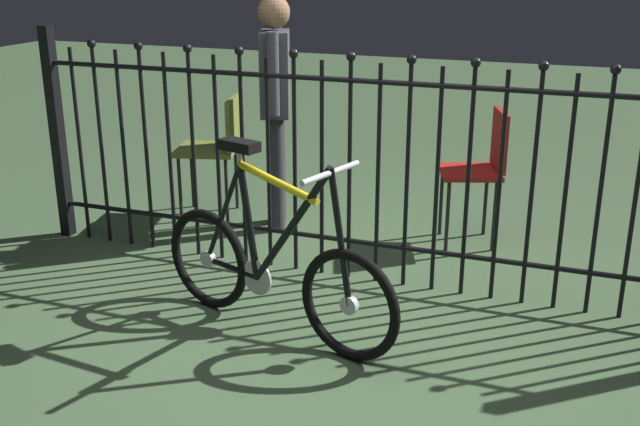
# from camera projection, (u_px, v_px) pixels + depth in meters

# --- Properties ---
(ground_plane) EXTENTS (20.00, 20.00, 0.00)m
(ground_plane) POSITION_uv_depth(u_px,v_px,m) (333.00, 337.00, 3.69)
(ground_plane) COLOR #3E5939
(iron_fence) EXTENTS (4.29, 0.07, 1.35)m
(iron_fence) POSITION_uv_depth(u_px,v_px,m) (370.00, 165.00, 4.12)
(iron_fence) COLOR black
(iron_fence) RESTS_ON ground
(bicycle) EXTENTS (1.38, 0.52, 0.93)m
(bicycle) POSITION_uv_depth(u_px,v_px,m) (273.00, 269.00, 3.65)
(bicycle) COLOR black
(bicycle) RESTS_ON ground
(chair_olive) EXTENTS (0.50, 0.50, 0.84)m
(chair_olive) POSITION_uv_depth(u_px,v_px,m) (218.00, 143.00, 5.22)
(chair_olive) COLOR black
(chair_olive) RESTS_ON ground
(chair_red) EXTENTS (0.46, 0.46, 0.85)m
(chair_red) POSITION_uv_depth(u_px,v_px,m) (482.00, 163.00, 4.72)
(chair_red) COLOR black
(chair_red) RESTS_ON ground
(person_visitor) EXTENTS (0.27, 0.45, 1.51)m
(person_visitor) POSITION_uv_depth(u_px,v_px,m) (275.00, 95.00, 4.90)
(person_visitor) COLOR #2D2D33
(person_visitor) RESTS_ON ground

